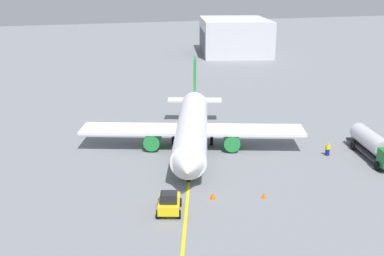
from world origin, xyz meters
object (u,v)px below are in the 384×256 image
object	(u,v)px
airplane	(192,128)
pushback_tug	(169,203)
fuel_tanker	(374,145)
safety_cone_nose	(264,195)
refueling_worker	(328,149)
safety_cone_wingtip	(213,196)

from	to	relation	value
airplane	pushback_tug	xyz separation A→B (m)	(16.54, -8.15, -1.79)
fuel_tanker	safety_cone_nose	distance (m)	19.35
fuel_tanker	refueling_worker	distance (m)	5.60
airplane	fuel_tanker	size ratio (longest dim) A/B	2.75
refueling_worker	pushback_tug	bearing A→B (deg)	-70.47
airplane	safety_cone_wingtip	xyz separation A→B (m)	(15.18, -3.11, -2.45)
airplane	safety_cone_wingtip	bearing A→B (deg)	-11.57
airplane	refueling_worker	world-z (taller)	airplane
safety_cone_wingtip	refueling_worker	bearing A→B (deg)	110.69
pushback_tug	refueling_worker	size ratio (longest dim) A/B	2.38
fuel_tanker	safety_cone_nose	bearing A→B (deg)	-71.95
pushback_tug	refueling_worker	xyz separation A→B (m)	(-8.35, 23.53, -0.19)
safety_cone_wingtip	fuel_tanker	bearing A→B (deg)	100.67
pushback_tug	safety_cone_wingtip	world-z (taller)	pushback_tug
airplane	fuel_tanker	distance (m)	22.98
fuel_tanker	pushback_tug	world-z (taller)	fuel_tanker
pushback_tug	airplane	bearing A→B (deg)	153.77
fuel_tanker	safety_cone_nose	xyz separation A→B (m)	(5.98, -18.34, -1.43)
airplane	refueling_worker	distance (m)	17.54
airplane	refueling_worker	xyz separation A→B (m)	(8.19, 15.39, -1.98)
airplane	safety_cone_nose	world-z (taller)	airplane
fuel_tanker	safety_cone_nose	world-z (taller)	fuel_tanker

